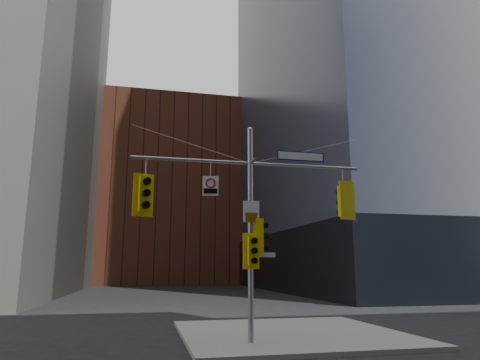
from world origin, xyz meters
name	(u,v)px	position (x,y,z in m)	size (l,w,h in m)	color
sidewalk_corner	(290,334)	(2.00, 4.00, 0.07)	(8.00, 8.00, 0.15)	gray
podium_ne	(425,262)	(28.00, 32.00, 3.00)	(36.40, 36.40, 6.00)	black
brick_midrise	(168,195)	(0.00, 58.00, 14.00)	(26.00, 20.00, 28.00)	brown
signal_assembly	(250,209)	(0.00, 1.99, 4.42)	(8.00, 0.80, 7.30)	#93959B
traffic_light_west_arm	(145,194)	(-3.50, 2.01, 4.80)	(0.66, 0.62, 1.41)	yellow
traffic_light_east_arm	(344,201)	(3.43, 1.99, 4.80)	(0.64, 0.59, 1.36)	yellow
traffic_light_pole_side	(260,236)	(0.33, 2.00, 3.51)	(0.45, 0.39, 1.16)	yellow
traffic_light_pole_front	(253,251)	(0.00, 1.73, 3.01)	(0.56, 0.46, 1.16)	yellow
street_sign_blade	(301,156)	(1.85, 2.00, 6.35)	(1.77, 0.07, 0.34)	navy
regulatory_sign_arm	(211,185)	(-1.37, 1.97, 5.17)	(0.54, 0.11, 0.67)	silver
regulatory_sign_pole	(251,212)	(0.00, 1.88, 4.30)	(0.55, 0.08, 0.72)	silver
street_blade_ew	(264,255)	(0.45, 2.00, 2.89)	(0.79, 0.13, 0.16)	silver
street_blade_ns	(247,255)	(0.00, 2.45, 2.90)	(0.07, 0.80, 0.16)	#145926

